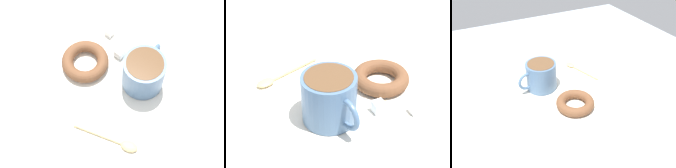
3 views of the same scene
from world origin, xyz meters
TOP-DOWN VIEW (x-y plane):
  - ground_plane at (0.00, 0.00)cm, footprint 120.00×120.00cm
  - napkin at (-0.18, 2.03)cm, footprint 33.63×33.63cm
  - coffee_cup at (5.48, -2.12)cm, footprint 12.29×9.09cm
  - donut at (0.61, 10.56)cm, footprint 10.65×10.65cm
  - spoon at (-8.93, -7.25)cm, footprint 5.80×13.97cm
  - sugar_cube at (7.48, 6.09)cm, footprint 1.99×1.99cm
  - sugar_cube_extra at (10.43, 11.66)cm, footprint 1.77×1.77cm

SIDE VIEW (x-z plane):
  - ground_plane at x=0.00cm, z-range -2.00..0.00cm
  - napkin at x=-0.18cm, z-range 0.00..0.30cm
  - spoon at x=-8.93cm, z-range 0.25..1.15cm
  - sugar_cube_extra at x=10.43cm, z-range 0.30..2.07cm
  - sugar_cube at x=7.48cm, z-range 0.30..2.29cm
  - donut at x=0.61cm, z-range 0.30..2.93cm
  - coffee_cup at x=5.48cm, z-range 0.45..8.88cm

